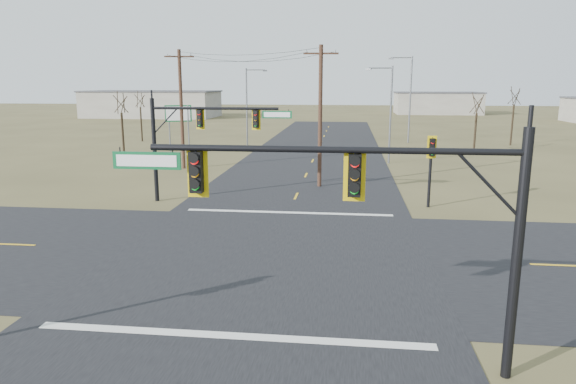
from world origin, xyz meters
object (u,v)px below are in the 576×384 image
object	(u,v)px
mast_arm_near	(356,195)
bare_tree_d	(515,96)
utility_pole_near	(320,115)
bare_tree_b	(140,99)
bare_tree_c	(477,103)
utility_pole_far	(181,108)
streetlight_b	(408,95)
pedestal_signal_ne	(431,155)
mast_arm_far	(202,128)
bare_tree_a	(121,102)
highway_sign	(179,119)
streetlight_a	(389,109)
streetlight_c	(248,103)

from	to	relation	value
mast_arm_near	bare_tree_d	xyz separation A→B (m)	(19.52, 52.53, 1.26)
utility_pole_near	bare_tree_b	world-z (taller)	utility_pole_near
utility_pole_near	bare_tree_c	distance (m)	25.75
utility_pole_far	bare_tree_b	distance (m)	23.86
streetlight_b	bare_tree_d	xyz separation A→B (m)	(12.32, -1.41, -0.06)
streetlight_b	mast_arm_near	bearing A→B (deg)	-85.19
mast_arm_near	utility_pole_far	bearing A→B (deg)	116.46
pedestal_signal_ne	bare_tree_b	world-z (taller)	bare_tree_b
mast_arm_near	mast_arm_far	xyz separation A→B (m)	(-9.17, 18.43, 0.03)
mast_arm_far	bare_tree_d	size ratio (longest dim) A/B	1.20
streetlight_b	bare_tree_c	distance (m)	11.09
pedestal_signal_ne	bare_tree_a	bearing A→B (deg)	142.58
mast_arm_far	bare_tree_d	distance (m)	44.58
streetlight_b	bare_tree_c	size ratio (longest dim) A/B	1.58
bare_tree_a	bare_tree_d	bearing A→B (deg)	19.41
bare_tree_b	bare_tree_c	distance (m)	40.79
mast_arm_far	bare_tree_b	world-z (taller)	bare_tree_b
utility_pole_far	streetlight_b	xyz separation A→B (m)	(21.81, 22.90, 0.72)
utility_pole_near	highway_sign	distance (m)	22.23
mast_arm_far	pedestal_signal_ne	size ratio (longest dim) A/B	2.01
mast_arm_far	bare_tree_a	distance (m)	23.62
bare_tree_c	utility_pole_near	bearing A→B (deg)	-127.36
pedestal_signal_ne	bare_tree_b	bearing A→B (deg)	130.64
streetlight_b	bare_tree_a	world-z (taller)	streetlight_b
utility_pole_far	bare_tree_b	world-z (taller)	utility_pole_far
utility_pole_near	highway_sign	world-z (taller)	utility_pole_near
utility_pole_near	mast_arm_near	bearing A→B (deg)	-84.79
mast_arm_near	highway_sign	xyz separation A→B (m)	(-17.92, 39.97, -0.97)
pedestal_signal_ne	bare_tree_c	xyz separation A→B (m)	(8.67, 26.21, 2.12)
utility_pole_far	streetlight_a	world-z (taller)	utility_pole_far
mast_arm_near	bare_tree_a	world-z (taller)	bare_tree_a
pedestal_signal_ne	bare_tree_d	world-z (taller)	bare_tree_d
utility_pole_near	utility_pole_far	xyz separation A→B (m)	(-12.40, 6.73, 0.09)
streetlight_a	bare_tree_c	xyz separation A→B (m)	(9.94, 8.57, 0.29)
highway_sign	streetlight_b	bearing A→B (deg)	13.12
utility_pole_near	highway_sign	xyz separation A→B (m)	(-15.70, 15.66, -1.48)
mast_arm_far	utility_pole_far	bearing A→B (deg)	121.77
streetlight_b	bare_tree_d	world-z (taller)	streetlight_b
mast_arm_far	bare_tree_b	xyz separation A→B (m)	(-17.64, 33.12, 0.67)
mast_arm_near	highway_sign	bearing A→B (deg)	115.40
pedestal_signal_ne	bare_tree_a	world-z (taller)	bare_tree_a
streetlight_a	streetlight_b	size ratio (longest dim) A/B	0.84
pedestal_signal_ne	streetlight_b	world-z (taller)	streetlight_b
streetlight_b	bare_tree_a	distance (m)	34.40
utility_pole_near	bare_tree_b	bearing A→B (deg)	132.09
bare_tree_b	bare_tree_c	size ratio (longest dim) A/B	0.99
pedestal_signal_ne	bare_tree_c	bearing A→B (deg)	68.59
streetlight_c	highway_sign	bearing A→B (deg)	-141.88
bare_tree_c	pedestal_signal_ne	bearing A→B (deg)	-108.30
utility_pole_near	bare_tree_c	bearing A→B (deg)	52.64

